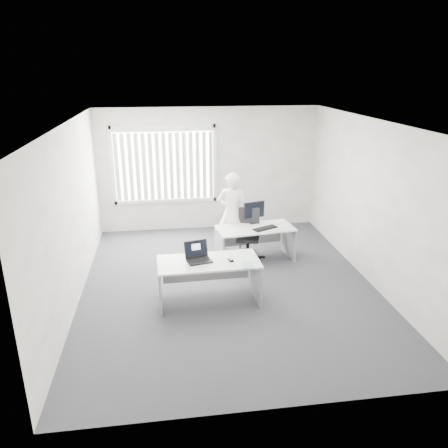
{
  "coord_description": "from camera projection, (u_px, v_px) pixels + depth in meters",
  "views": [
    {
      "loc": [
        -1.04,
        -6.77,
        3.58
      ],
      "look_at": [
        -0.05,
        0.15,
        1.08
      ],
      "focal_mm": 35.0,
      "sensor_mm": 36.0,
      "label": 1
    }
  ],
  "objects": [
    {
      "name": "wall_left",
      "position": [
        71.0,
        216.0,
        6.86
      ],
      "size": [
        0.02,
        6.0,
        2.8
      ],
      "primitive_type": "cube",
      "color": "white",
      "rests_on": "ground"
    },
    {
      "name": "booklet",
      "position": [
        248.0,
        265.0,
        6.69
      ],
      "size": [
        0.2,
        0.26,
        0.01
      ],
      "primitive_type": "cube",
      "rotation": [
        0.0,
        0.0,
        -0.17
      ],
      "color": "white",
      "rests_on": "desk_near"
    },
    {
      "name": "monitor",
      "position": [
        254.0,
        212.0,
        8.63
      ],
      "size": [
        0.46,
        0.25,
        0.44
      ],
      "primitive_type": null,
      "rotation": [
        0.0,
        0.0,
        0.28
      ],
      "color": "black",
      "rests_on": "desk_far"
    },
    {
      "name": "desk_near",
      "position": [
        209.0,
        273.0,
        6.92
      ],
      "size": [
        1.62,
        0.8,
        0.73
      ],
      "rotation": [
        0.0,
        0.0,
        0.03
      ],
      "color": "white",
      "rests_on": "ground"
    },
    {
      "name": "desk_far",
      "position": [
        255.0,
        237.0,
        8.51
      ],
      "size": [
        1.55,
        0.86,
        0.68
      ],
      "rotation": [
        0.0,
        0.0,
        0.12
      ],
      "color": "white",
      "rests_on": "ground"
    },
    {
      "name": "wall_back",
      "position": [
        209.0,
        170.0,
        9.99
      ],
      "size": [
        5.0,
        0.02,
        2.8
      ],
      "primitive_type": "cube",
      "color": "white",
      "rests_on": "ground"
    },
    {
      "name": "ground",
      "position": [
        228.0,
        285.0,
        7.66
      ],
      "size": [
        6.0,
        6.0,
        0.0
      ],
      "primitive_type": "plane",
      "color": "#52525A",
      "rests_on": "ground"
    },
    {
      "name": "wall_front",
      "position": [
        273.0,
        298.0,
        4.39
      ],
      "size": [
        5.0,
        0.02,
        2.8
      ],
      "primitive_type": "cube",
      "color": "white",
      "rests_on": "ground"
    },
    {
      "name": "wall_right",
      "position": [
        372.0,
        203.0,
        7.52
      ],
      "size": [
        0.02,
        6.0,
        2.8
      ],
      "primitive_type": "cube",
      "color": "white",
      "rests_on": "ground"
    },
    {
      "name": "blinds",
      "position": [
        165.0,
        167.0,
        9.72
      ],
      "size": [
        2.2,
        0.1,
        1.5
      ],
      "primitive_type": null,
      "color": "silver",
      "rests_on": "wall_back"
    },
    {
      "name": "paper_sheet",
      "position": [
        235.0,
        261.0,
        6.85
      ],
      "size": [
        0.27,
        0.2,
        0.0
      ],
      "primitive_type": "cube",
      "rotation": [
        0.0,
        0.0,
        -0.03
      ],
      "color": "white",
      "rests_on": "desk_near"
    },
    {
      "name": "ceiling",
      "position": [
        229.0,
        122.0,
        6.72
      ],
      "size": [
        5.0,
        6.0,
        0.02
      ],
      "primitive_type": "cube",
      "color": "white",
      "rests_on": "wall_back"
    },
    {
      "name": "keyboard",
      "position": [
        265.0,
        228.0,
        8.38
      ],
      "size": [
        0.52,
        0.36,
        0.02
      ],
      "primitive_type": "cube",
      "rotation": [
        0.0,
        0.0,
        0.44
      ],
      "color": "black",
      "rests_on": "desk_far"
    },
    {
      "name": "mouse",
      "position": [
        231.0,
        260.0,
        6.85
      ],
      "size": [
        0.08,
        0.12,
        0.04
      ],
      "primitive_type": null,
      "rotation": [
        0.0,
        0.0,
        0.22
      ],
      "color": "#AEAFB1",
      "rests_on": "paper_sheet"
    },
    {
      "name": "window",
      "position": [
        164.0,
        165.0,
        9.76
      ],
      "size": [
        2.32,
        0.06,
        1.76
      ],
      "primitive_type": "cube",
      "color": "silver",
      "rests_on": "wall_back"
    },
    {
      "name": "office_chair",
      "position": [
        248.0,
        243.0,
        8.69
      ],
      "size": [
        0.69,
        0.69,
        0.99
      ],
      "rotation": [
        0.0,
        0.0,
        -0.27
      ],
      "color": "black",
      "rests_on": "ground"
    },
    {
      "name": "person",
      "position": [
        232.0,
        213.0,
        8.74
      ],
      "size": [
        0.7,
        0.55,
        1.69
      ],
      "primitive_type": "imported",
      "rotation": [
        0.0,
        0.0,
        2.88
      ],
      "color": "white",
      "rests_on": "ground"
    },
    {
      "name": "laptop",
      "position": [
        199.0,
        253.0,
        6.79
      ],
      "size": [
        0.44,
        0.41,
        0.29
      ],
      "primitive_type": null,
      "rotation": [
        0.0,
        0.0,
        0.22
      ],
      "color": "black",
      "rests_on": "desk_near"
    }
  ]
}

